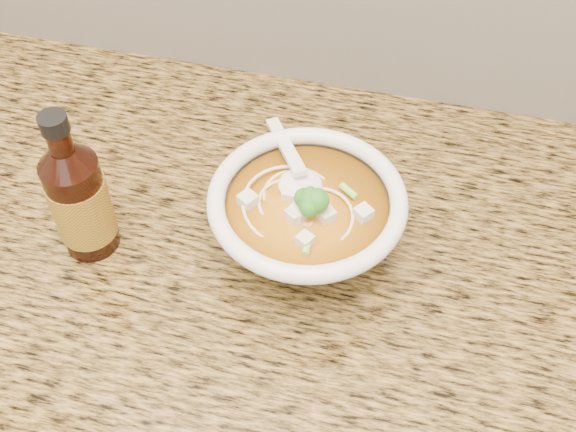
# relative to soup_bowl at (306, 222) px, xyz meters

# --- Properties ---
(cabinet) EXTENTS (4.00, 0.65, 0.86)m
(cabinet) POSITION_rel_soup_bowl_xyz_m (-0.10, -0.03, -0.52)
(cabinet) COLOR #361910
(cabinet) RESTS_ON ground
(counter_slab) EXTENTS (4.00, 0.68, 0.04)m
(counter_slab) POSITION_rel_soup_bowl_xyz_m (-0.10, -0.03, -0.07)
(counter_slab) COLOR olive
(counter_slab) RESTS_ON cabinet
(soup_bowl) EXTENTS (0.20, 0.22, 0.11)m
(soup_bowl) POSITION_rel_soup_bowl_xyz_m (0.00, 0.00, 0.00)
(soup_bowl) COLOR white
(soup_bowl) RESTS_ON counter_slab
(hot_sauce_bottle) EXTENTS (0.07, 0.07, 0.19)m
(hot_sauce_bottle) POSITION_rel_soup_bowl_xyz_m (-0.23, -0.04, 0.02)
(hot_sauce_bottle) COLOR #331006
(hot_sauce_bottle) RESTS_ON counter_slab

